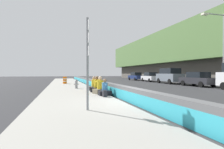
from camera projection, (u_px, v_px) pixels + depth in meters
ground_plane at (133, 104)px, 8.93m from camera, size 160.00×160.00×0.00m
sidewalk_strip at (79, 106)px, 8.19m from camera, size 80.00×4.40×0.14m
jersey_barrier at (133, 96)px, 8.92m from camera, size 76.00×0.45×0.85m
route_sign_post at (88, 56)px, 6.89m from camera, size 0.44×0.09×3.60m
fire_hydrant at (76, 84)px, 16.57m from camera, size 0.26×0.46×0.88m
seated_person_foreground at (105, 90)px, 11.49m from camera, size 0.68×0.77×1.07m
seated_person_middle at (100, 88)px, 12.43m from camera, size 0.98×1.06×1.21m
seated_person_rear at (97, 87)px, 13.62m from camera, size 0.99×1.07×1.21m
seated_person_far at (94, 86)px, 14.88m from camera, size 0.78×0.89×1.16m
backpack at (105, 94)px, 10.75m from camera, size 0.32×0.28×0.40m
construction_barrel at (65, 80)px, 23.94m from camera, size 0.54×0.54×0.95m
street_lamp at (221, 43)px, 19.09m from camera, size 0.44×2.98×7.98m
parked_car_third at (198, 79)px, 21.03m from camera, size 4.55×2.05×1.71m
parked_car_fourth at (170, 76)px, 26.40m from camera, size 4.87×2.21×2.28m
parked_car_midline at (150, 77)px, 32.35m from camera, size 4.57×2.09×1.71m
parked_car_far at (136, 76)px, 38.68m from camera, size 4.56×2.07×1.71m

